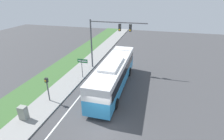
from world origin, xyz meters
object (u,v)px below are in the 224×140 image
(pedestrian_signal, at_px, (47,86))
(utility_cabinet, at_px, (23,113))
(bus, at_px, (114,73))
(signal_gantry, at_px, (107,35))
(street_sign, at_px, (82,64))

(pedestrian_signal, xyz_separation_m, utility_cabinet, (-0.52, -3.00, -1.09))
(bus, xyz_separation_m, utility_cabinet, (-6.07, -7.32, -1.15))
(signal_gantry, xyz_separation_m, pedestrian_signal, (-3.35, -9.26, -3.12))
(bus, relative_size, signal_gantry, 1.60)
(signal_gantry, xyz_separation_m, utility_cabinet, (-3.88, -12.26, -4.21))
(bus, distance_m, street_sign, 4.61)
(bus, relative_size, utility_cabinet, 9.80)
(pedestrian_signal, relative_size, utility_cabinet, 2.15)
(utility_cabinet, bearing_deg, signal_gantry, 72.46)
(signal_gantry, bearing_deg, street_sign, -121.88)
(bus, height_order, signal_gantry, signal_gantry)
(street_sign, bearing_deg, bus, -17.71)
(signal_gantry, xyz_separation_m, street_sign, (-2.20, -3.54, -3.05))
(bus, xyz_separation_m, street_sign, (-4.39, 1.40, 0.01))
(pedestrian_signal, height_order, street_sign, street_sign)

